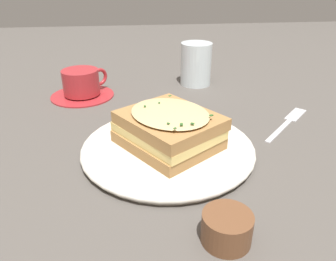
# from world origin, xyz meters

# --- Properties ---
(ground_plane) EXTENTS (2.40, 2.40, 0.00)m
(ground_plane) POSITION_xyz_m (0.00, 0.00, 0.00)
(ground_plane) COLOR #514C47
(dinner_plate) EXTENTS (0.27, 0.27, 0.01)m
(dinner_plate) POSITION_xyz_m (0.03, -0.00, 0.01)
(dinner_plate) COLOR silver
(dinner_plate) RESTS_ON ground_plane
(sandwich) EXTENTS (0.18, 0.18, 0.06)m
(sandwich) POSITION_xyz_m (0.03, -0.00, 0.04)
(sandwich) COLOR #A37542
(sandwich) RESTS_ON dinner_plate
(teacup_with_saucer) EXTENTS (0.14, 0.14, 0.06)m
(teacup_with_saucer) POSITION_xyz_m (-0.14, 0.27, 0.03)
(teacup_with_saucer) COLOR #AD282D
(teacup_with_saucer) RESTS_ON ground_plane
(water_glass) EXTENTS (0.07, 0.07, 0.10)m
(water_glass) POSITION_xyz_m (0.13, 0.32, 0.05)
(water_glass) COLOR silver
(water_glass) RESTS_ON ground_plane
(fork) EXTENTS (0.13, 0.14, 0.00)m
(fork) POSITION_xyz_m (0.27, 0.09, 0.00)
(fork) COLOR silver
(fork) RESTS_ON ground_plane
(condiment_pot) EXTENTS (0.05, 0.05, 0.03)m
(condiment_pot) POSITION_xyz_m (0.07, -0.19, 0.02)
(condiment_pot) COLOR brown
(condiment_pot) RESTS_ON ground_plane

